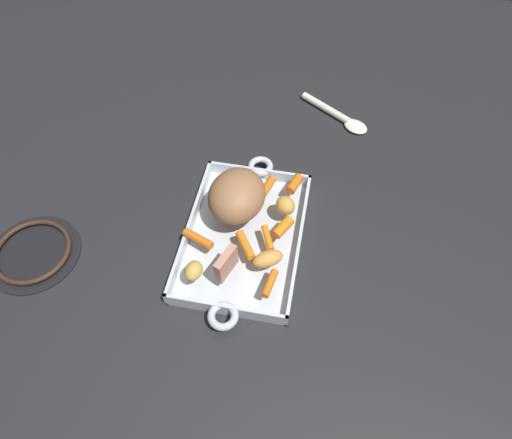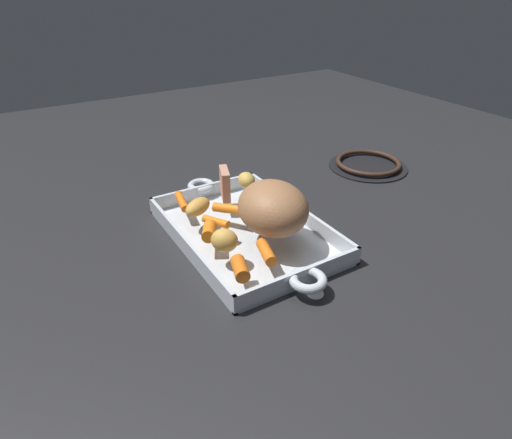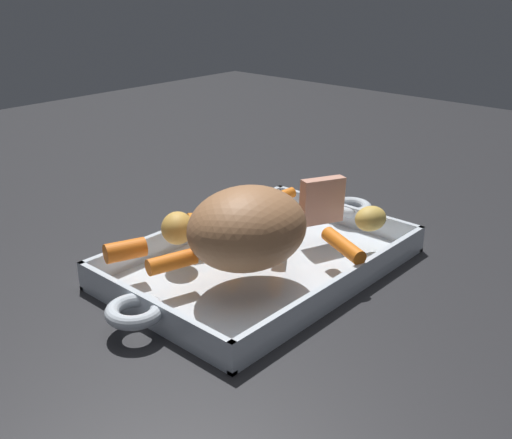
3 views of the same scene
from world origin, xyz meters
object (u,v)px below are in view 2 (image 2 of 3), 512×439
Objects in this scene: baby_carrot_center_right at (229,209)px; stove_burner_rear at (368,164)px; baby_carrot_long at (182,201)px; potato_whole at (246,180)px; baby_carrot_southeast at (271,196)px; potato_golden_small at (198,207)px; baby_carrot_southwest at (266,252)px; baby_carrot_center_left at (216,222)px; baby_carrot_northwest at (240,268)px; pork_roast at (273,208)px; potato_near_roast at (224,240)px; roast_slice_thick at (225,184)px; roasting_dish at (245,232)px; baby_carrot_northeast at (209,231)px.

stove_burner_rear is at bearing 100.32° from baby_carrot_center_right.
baby_carrot_long is 1.36× the size of potato_whole.
potato_golden_small reaches higher than baby_carrot_southeast.
potato_whole is at bearing 156.83° from baby_carrot_southwest.
baby_carrot_northwest is (0.15, -0.04, 0.00)m from baby_carrot_center_left.
baby_carrot_southwest is at bearing 10.52° from baby_carrot_center_left.
baby_carrot_center_right is 1.38× the size of baby_carrot_northwest.
baby_carrot_northwest reaches higher than stove_burner_rear.
pork_roast is 0.11m from potato_near_roast.
stove_burner_rear is (-0.11, 0.49, -0.03)m from baby_carrot_center_left.
baby_carrot_northwest reaches higher than baby_carrot_long.
baby_carrot_northwest is (0.08, -0.12, -0.03)m from pork_roast.
baby_carrot_southeast is 1.49× the size of baby_carrot_northwest.
baby_carrot_center_left is at bearing -77.58° from baby_carrot_southeast.
baby_carrot_northwest is (0.24, -0.10, -0.02)m from roast_slice_thick.
roast_slice_thick is at bearing -128.13° from baby_carrot_southeast.
potato_near_roast is (0.07, -0.08, 0.05)m from roasting_dish.
pork_roast is 3.08× the size of potato_near_roast.
baby_carrot_center_left is (-0.07, -0.08, -0.04)m from pork_roast.
baby_carrot_southwest is at bearing -10.62° from roast_slice_thick.
baby_carrot_center_right is 0.13m from potato_near_roast.
baby_carrot_long is 0.94× the size of baby_carrot_center_right.
roast_slice_thick is at bearing 157.29° from baby_carrot_northwest.
roast_slice_thick is 0.09m from potato_golden_small.
baby_carrot_southeast is at bearing 144.63° from baby_carrot_southwest.
baby_carrot_southeast is 1.08× the size of baby_carrot_center_right.
roast_slice_thick is at bearing 158.13° from baby_carrot_center_right.
baby_carrot_center_right reaches higher than roasting_dish.
roast_slice_thick is 0.43m from stove_burner_rear.
baby_carrot_center_left is 0.28× the size of stove_burner_rear.
baby_carrot_southeast is at bearing 8.95° from potato_whole.
pork_roast is 0.19m from potato_whole.
baby_carrot_long is 0.97× the size of potato_golden_small.
roast_slice_thick is 0.07m from baby_carrot_center_right.
roast_slice_thick is 1.07× the size of baby_carrot_southwest.
roasting_dish is at bearing -154.67° from pork_roast.
baby_carrot_northeast reaches higher than roasting_dish.
baby_carrot_long reaches higher than roasting_dish.
baby_carrot_southeast is 0.16m from potato_golden_small.
roasting_dish is 0.11m from potato_near_roast.
baby_carrot_center_left reaches higher than roasting_dish.
baby_carrot_southeast is (0.07, 0.17, 0.00)m from baby_carrot_long.
potato_golden_small is (-0.14, 0.01, -0.00)m from potato_near_roast.
stove_burner_rear is at bearing 113.45° from pork_roast.
roast_slice_thick reaches higher than baby_carrot_center_right.
roast_slice_thick is 1.29× the size of baby_carrot_northwest.
potato_near_roast is at bearing -82.86° from pork_roast.
baby_carrot_center_right reaches higher than baby_carrot_southwest.
baby_carrot_northeast reaches higher than baby_carrot_center_right.
potato_golden_small is (0.06, -0.14, -0.00)m from potato_whole.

